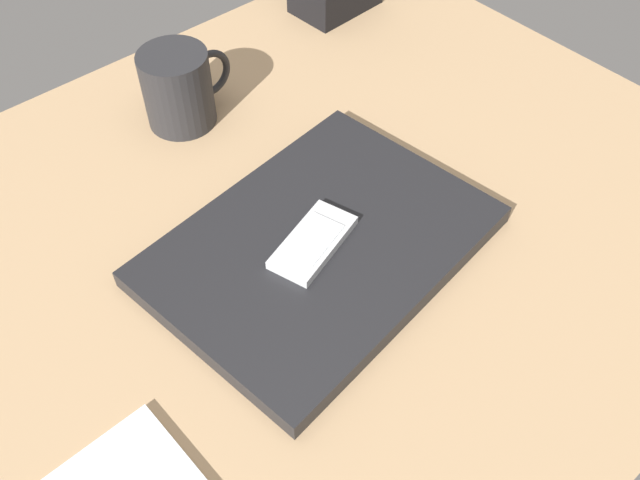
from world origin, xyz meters
The scene contains 4 objects.
desk_surface centered at (0.00, 0.00, 1.50)cm, with size 120.00×80.00×3.00cm, color tan.
laptop_closed centered at (9.00, -4.42, 4.08)cm, with size 34.23×24.85×2.16cm, color black.
cell_phone_on_laptop centered at (7.91, -4.60, 5.70)cm, with size 11.10×7.60×1.14cm.
coffee_mug centered at (10.60, 23.36, 7.80)cm, with size 12.01×8.47×9.59cm.
Camera 1 is at (-21.89, -39.65, 59.43)cm, focal length 38.92 mm.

